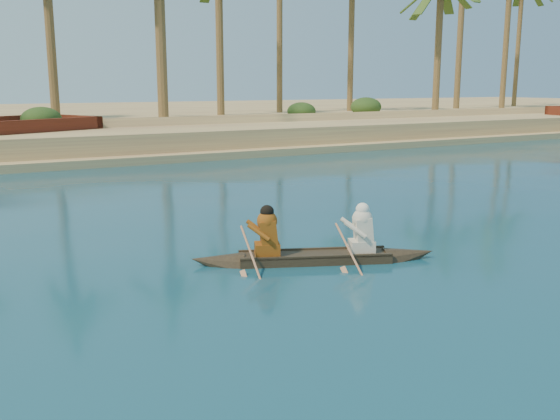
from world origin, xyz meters
TOP-DOWN VIEW (x-y plane):
  - sandy_embankment at (0.00, 46.89)m, footprint 150.00×51.00m
  - palm_grove at (0.00, 35.00)m, footprint 110.00×14.00m
  - shrub_cluster at (0.00, 31.50)m, footprint 100.00×6.00m
  - canoe at (-6.06, 5.25)m, footprint 4.91×2.51m

SIDE VIEW (x-z plane):
  - canoe at x=-6.06m, z-range -0.43..0.96m
  - sandy_embankment at x=0.00m, z-range -0.22..1.28m
  - shrub_cluster at x=0.00m, z-range 0.00..2.40m
  - palm_grove at x=0.00m, z-range 0.00..16.00m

